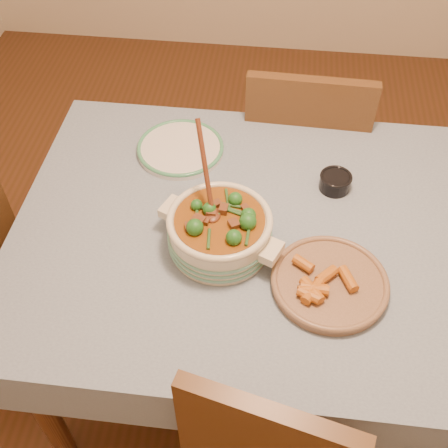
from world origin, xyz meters
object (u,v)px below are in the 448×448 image
(dining_table, at_px, (299,252))
(chair_far, at_px, (303,152))
(stew_casserole, at_px, (220,229))
(fried_plate, at_px, (330,282))
(white_plate, at_px, (180,148))
(condiment_bowl, at_px, (335,181))

(dining_table, bearing_deg, chair_far, 89.10)
(stew_casserole, distance_m, fried_plate, 0.33)
(white_plate, height_order, chair_far, chair_far)
(condiment_bowl, distance_m, chair_far, 0.50)
(fried_plate, xyz_separation_m, chair_far, (-0.07, 0.80, -0.25))
(chair_far, bearing_deg, condiment_bowl, 102.93)
(dining_table, height_order, condiment_bowl, condiment_bowl)
(white_plate, xyz_separation_m, condiment_bowl, (0.50, -0.11, 0.02))
(stew_casserole, bearing_deg, fried_plate, -18.85)
(white_plate, bearing_deg, dining_table, -37.02)
(dining_table, height_order, chair_far, chair_far)
(dining_table, xyz_separation_m, chair_far, (0.01, 0.62, -0.13))
(condiment_bowl, bearing_deg, stew_casserole, -139.97)
(stew_casserole, relative_size, fried_plate, 1.01)
(condiment_bowl, xyz_separation_m, fried_plate, (-0.02, -0.38, -0.01))
(condiment_bowl, bearing_deg, dining_table, -115.81)
(stew_casserole, xyz_separation_m, fried_plate, (0.31, -0.10, -0.05))
(white_plate, relative_size, chair_far, 0.37)
(condiment_bowl, xyz_separation_m, chair_far, (-0.08, 0.42, -0.25))
(white_plate, bearing_deg, chair_far, 36.57)
(stew_casserole, height_order, fried_plate, stew_casserole)
(fried_plate, bearing_deg, stew_casserole, 161.15)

